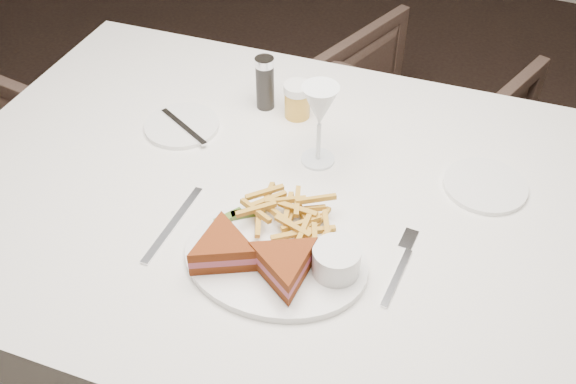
{
  "coord_description": "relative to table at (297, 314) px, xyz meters",
  "views": [
    {
      "loc": [
        0.67,
        -1.06,
        1.58
      ],
      "look_at": [
        0.32,
        -0.29,
        0.8
      ],
      "focal_mm": 40.0,
      "sensor_mm": 36.0,
      "label": 1
    }
  ],
  "objects": [
    {
      "name": "chair_far",
      "position": [
        0.02,
        0.97,
        -0.08
      ],
      "size": [
        0.71,
        0.68,
        0.59
      ],
      "primitive_type": "imported",
      "rotation": [
        0.0,
        0.0,
        2.84
      ],
      "color": "#47342B",
      "rests_on": "ground"
    },
    {
      "name": "ground",
      "position": [
        -0.32,
        0.24,
        -0.38
      ],
      "size": [
        5.0,
        5.0,
        0.0
      ],
      "primitive_type": "plane",
      "color": "black",
      "rests_on": "ground"
    },
    {
      "name": "table_setting",
      "position": [
        0.01,
        -0.07,
        0.41
      ],
      "size": [
        0.79,
        0.57,
        0.18
      ],
      "color": "white",
      "rests_on": "table"
    },
    {
      "name": "table",
      "position": [
        0.0,
        0.0,
        0.0
      ],
      "size": [
        1.5,
        1.06,
        0.75
      ],
      "primitive_type": "cube",
      "rotation": [
        0.0,
        0.0,
        0.08
      ],
      "color": "silver",
      "rests_on": "ground"
    }
  ]
}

